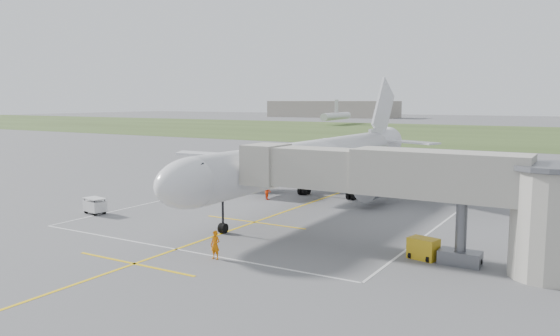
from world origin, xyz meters
The scene contains 11 objects.
ground centered at (0.00, 0.00, 0.00)m, with size 700.00×700.00×0.00m, color #5C5C5E.
grass_strip centered at (0.00, 130.00, 0.01)m, with size 700.00×120.00×0.02m, color #374920.
apron_markings centered at (0.00, -5.82, 0.01)m, with size 28.20×60.00×0.01m.
airliner centered at (0.00, 0.75, 4.39)m, with size 38.93×46.75×13.52m.
jet_bridge centered at (15.72, -13.50, 4.74)m, with size 23.40×5.00×7.20m.
gpu_unit centered at (15.61, -13.42, 0.69)m, with size 2.09×1.66×1.40m.
baggage_cart centered at (-14.59, -14.60, 0.76)m, with size 2.35×1.68×1.49m.
ramp_worker_nose centered at (3.83, -20.49, 0.96)m, with size 0.70×0.46×1.91m, color #D56706.
ramp_worker_wing centered at (-4.78, -0.19, 0.86)m, with size 0.84×0.65×1.72m, color red.
distant_hangars centered at (-16.15, 265.19, 5.17)m, with size 345.00×49.00×12.00m.
distant_aircraft centered at (9.37, 168.54, 3.59)m, with size 188.34×32.16×8.85m.
Camera 1 is at (25.37, -48.40, 10.42)m, focal length 35.00 mm.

